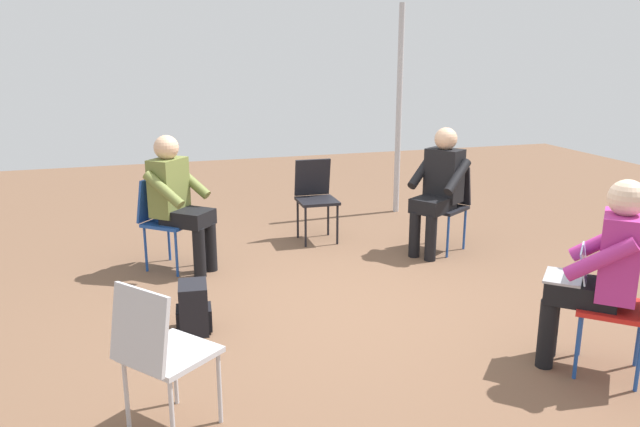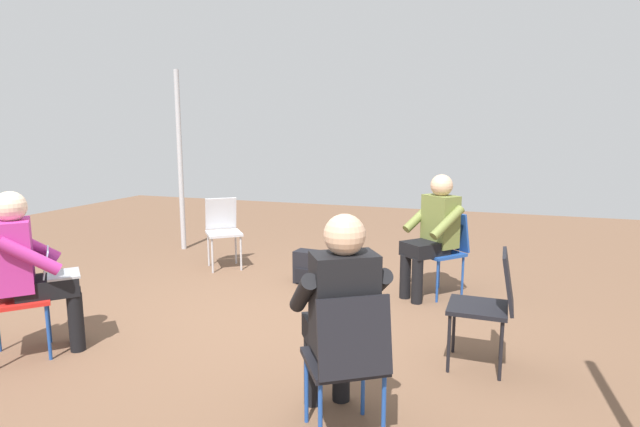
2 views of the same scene
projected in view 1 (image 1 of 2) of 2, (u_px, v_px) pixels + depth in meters
name	position (u px, v px, depth m)	size (l,w,h in m)	color
ground_plane	(347.00, 306.00, 4.94)	(14.00, 14.00, 0.00)	brown
chair_northwest	(160.00, 349.00, 3.17)	(0.58, 0.58, 0.85)	#B7B7BC
chair_southeast	(446.00, 201.00, 6.25)	(0.56, 0.58, 0.85)	black
chair_east	(315.00, 194.00, 6.56)	(0.45, 0.41, 0.85)	black
chair_southwest	(627.00, 301.00, 3.78)	(0.58, 0.59, 0.85)	red
chair_northeast	(164.00, 216.00, 5.70)	(0.58, 0.59, 0.85)	#1E4799
person_with_laptop	(601.00, 266.00, 3.80)	(0.63, 0.64, 1.24)	black
person_in_black	(439.00, 184.00, 6.08)	(0.63, 0.63, 1.24)	black
person_in_olive	(178.00, 196.00, 5.58)	(0.63, 0.63, 1.24)	black
backpack_near_laptop_user	(194.00, 310.00, 4.47)	(0.30, 0.27, 0.36)	black
tent_pole_near	(399.00, 111.00, 7.50)	(0.07, 0.07, 2.49)	#B2B2B7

